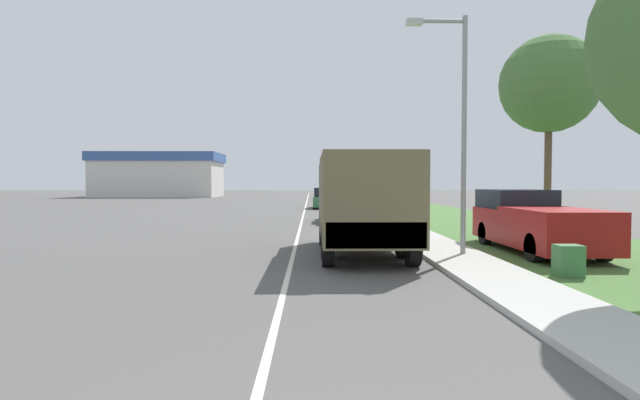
{
  "coord_description": "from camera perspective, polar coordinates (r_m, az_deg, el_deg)",
  "views": [
    {
      "loc": [
        0.54,
        -2.0,
        2.1
      ],
      "look_at": [
        0.8,
        13.74,
        1.54
      ],
      "focal_mm": 28.0,
      "sensor_mm": 36.0,
      "label": 1
    }
  ],
  "objects": [
    {
      "name": "military_truck",
      "position": [
        14.46,
        4.85,
        0.1
      ],
      "size": [
        2.42,
        6.5,
        2.84
      ],
      "color": "#474C38",
      "rests_on": "ground"
    },
    {
      "name": "building_distant",
      "position": [
        76.32,
        -17.89,
        2.77
      ],
      "size": [
        17.71,
        10.02,
        6.33
      ],
      "color": "beige",
      "rests_on": "ground"
    },
    {
      "name": "sidewalk_right",
      "position": [
        42.24,
        4.43,
        -0.74
      ],
      "size": [
        1.8,
        120.0,
        0.12
      ],
      "color": "beige",
      "rests_on": "ground"
    },
    {
      "name": "pickup_truck",
      "position": [
        16.39,
        23.25,
        -2.31
      ],
      "size": [
        2.06,
        5.57,
        1.84
      ],
      "color": "maroon",
      "rests_on": "grass_strip_right"
    },
    {
      "name": "car_nearest_ahead",
      "position": [
        26.55,
        2.23,
        -1.12
      ],
      "size": [
        1.87,
        4.47,
        1.4
      ],
      "color": "#336B3D",
      "rests_on": "ground"
    },
    {
      "name": "lane_centre_stripe",
      "position": [
        42.06,
        -1.69,
        -0.82
      ],
      "size": [
        0.12,
        120.0,
        0.0
      ],
      "color": "silver",
      "rests_on": "ground"
    },
    {
      "name": "car_second_ahead",
      "position": [
        40.26,
        0.42,
        0.1
      ],
      "size": [
        1.74,
        4.53,
        1.66
      ],
      "color": "#336B3D",
      "rests_on": "ground"
    },
    {
      "name": "utility_box",
      "position": [
        12.35,
        26.51,
        -6.23
      ],
      "size": [
        0.55,
        0.45,
        0.7
      ],
      "color": "#3D7042",
      "rests_on": "grass_strip_right"
    },
    {
      "name": "grass_strip_right",
      "position": [
        42.88,
        10.29,
        -0.79
      ],
      "size": [
        7.0,
        120.0,
        0.02
      ],
      "color": "#4C7538",
      "rests_on": "ground"
    },
    {
      "name": "ground_plane",
      "position": [
        42.06,
        -1.69,
        -0.82
      ],
      "size": [
        180.0,
        180.0,
        0.0
      ],
      "primitive_type": "plane",
      "color": "#565451"
    },
    {
      "name": "lamp_post",
      "position": [
        14.45,
        15.31,
        9.72
      ],
      "size": [
        1.69,
        0.24,
        6.54
      ],
      "color": "gray",
      "rests_on": "sidewalk_right"
    },
    {
      "name": "tree_mid_right",
      "position": [
        22.52,
        24.73,
        11.89
      ],
      "size": [
        3.89,
        3.89,
        7.97
      ],
      "color": "brown",
      "rests_on": "grass_strip_right"
    }
  ]
}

